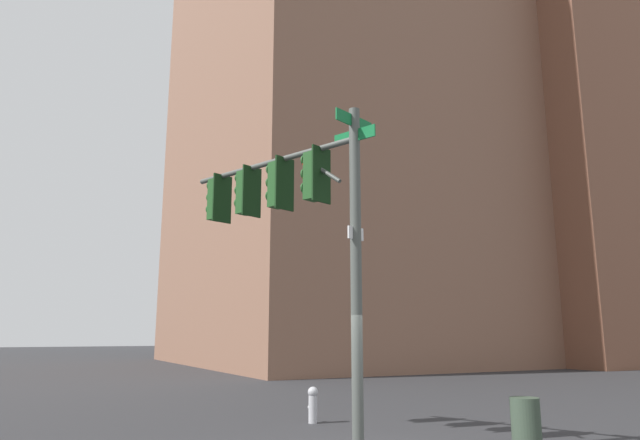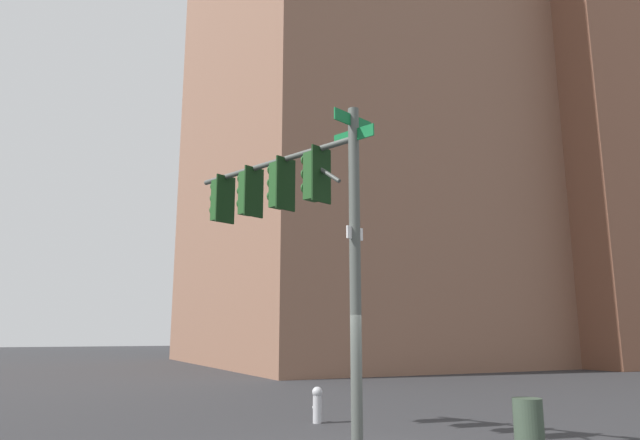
# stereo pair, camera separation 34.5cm
# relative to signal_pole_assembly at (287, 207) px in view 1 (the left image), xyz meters

# --- Properties ---
(signal_pole_assembly) EXTENTS (5.01, 2.34, 6.52)m
(signal_pole_assembly) POSITION_rel_signal_pole_assembly_xyz_m (0.00, 0.00, 0.00)
(signal_pole_assembly) COLOR #4C514C
(signal_pole_assembly) RESTS_ON ground_plane
(fire_hydrant) EXTENTS (0.34, 0.26, 0.87)m
(fire_hydrant) POSITION_rel_signal_pole_assembly_xyz_m (2.34, -1.81, -4.35)
(fire_hydrant) COLOR #B2B2B7
(fire_hydrant) RESTS_ON ground_plane
(litter_bin) EXTENTS (0.56, 0.56, 0.95)m
(litter_bin) POSITION_rel_signal_pole_assembly_xyz_m (-2.44, -4.01, -4.35)
(litter_bin) COLOR #384738
(litter_bin) RESTS_ON ground_plane
(building_brick_nearside) EXTENTS (25.98, 21.70, 42.36)m
(building_brick_nearside) POSITION_rel_signal_pole_assembly_xyz_m (27.85, -16.58, 16.35)
(building_brick_nearside) COLOR #845B47
(building_brick_nearside) RESTS_ON ground_plane
(building_brick_midblock) EXTENTS (20.77, 16.13, 37.73)m
(building_brick_midblock) POSITION_rel_signal_pole_assembly_xyz_m (22.40, -33.99, 14.04)
(building_brick_midblock) COLOR brown
(building_brick_midblock) RESTS_ON ground_plane
(building_glass_tower) EXTENTS (27.30, 30.30, 62.26)m
(building_glass_tower) POSITION_rel_signal_pole_assembly_xyz_m (25.97, -50.28, 26.31)
(building_glass_tower) COLOR #8CB2C6
(building_glass_tower) RESTS_ON ground_plane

